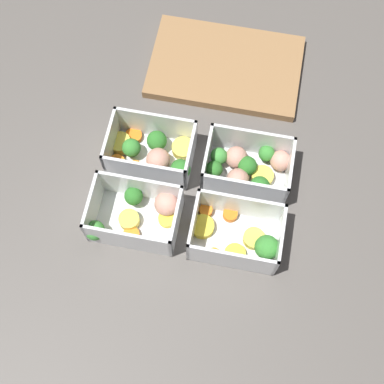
{
  "coord_description": "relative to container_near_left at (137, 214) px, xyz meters",
  "views": [
    {
      "loc": [
        0.06,
        -0.33,
        0.85
      ],
      "look_at": [
        0.0,
        0.0,
        0.03
      ],
      "focal_mm": 50.0,
      "sensor_mm": 36.0,
      "label": 1
    }
  ],
  "objects": [
    {
      "name": "container_near_left",
      "position": [
        0.0,
        0.0,
        0.0
      ],
      "size": [
        0.15,
        0.11,
        0.07
      ],
      "color": "white",
      "rests_on": "ground_plane"
    },
    {
      "name": "cutting_board",
      "position": [
        0.09,
        0.32,
        -0.02
      ],
      "size": [
        0.28,
        0.18,
        0.02
      ],
      "color": "olive",
      "rests_on": "ground_plane"
    },
    {
      "name": "container_far_right",
      "position": [
        0.17,
        0.12,
        0.0
      ],
      "size": [
        0.15,
        0.1,
        0.07
      ],
      "color": "white",
      "rests_on": "ground_plane"
    },
    {
      "name": "ground_plane",
      "position": [
        0.08,
        0.06,
        -0.03
      ],
      "size": [
        4.0,
        4.0,
        0.0
      ],
      "primitive_type": "plane",
      "color": "#56514C"
    },
    {
      "name": "container_far_left",
      "position": [
        0.0,
        0.11,
        -0.0
      ],
      "size": [
        0.15,
        0.1,
        0.07
      ],
      "color": "white",
      "rests_on": "ground_plane"
    },
    {
      "name": "container_near_right",
      "position": [
        0.17,
        -0.01,
        -0.0
      ],
      "size": [
        0.15,
        0.11,
        0.07
      ],
      "color": "white",
      "rests_on": "ground_plane"
    }
  ]
}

